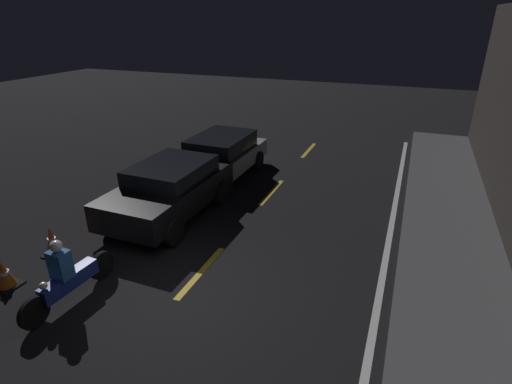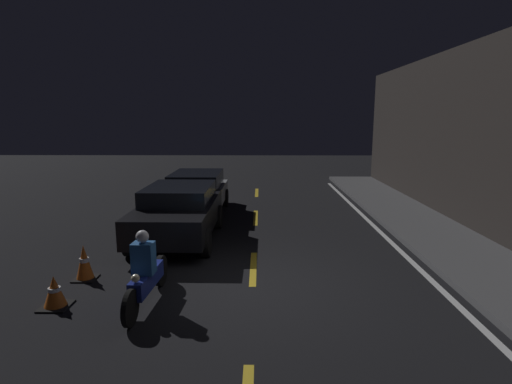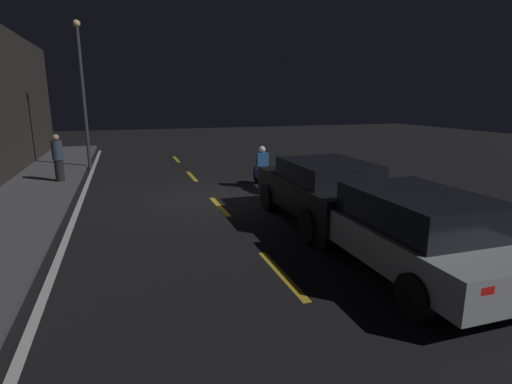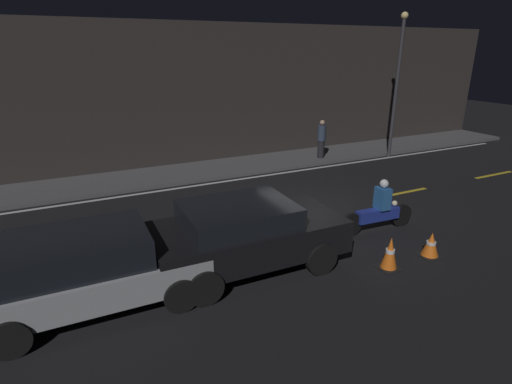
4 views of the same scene
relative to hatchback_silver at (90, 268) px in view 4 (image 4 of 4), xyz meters
The scene contains 15 objects.
ground_plane 6.44m from the hatchback_silver, 18.55° to the left, with size 56.00×56.00×0.00m, color black.
raised_curb 9.30m from the hatchback_silver, 49.18° to the left, with size 28.00×2.24×0.14m.
building_front 10.45m from the hatchback_silver, 53.81° to the left, with size 28.00×0.30×5.37m.
lane_dash_b 2.24m from the hatchback_silver, 74.47° to the left, with size 2.00×0.14×0.01m.
lane_dash_c 5.51m from the hatchback_silver, 21.89° to the left, with size 2.00×0.14×0.01m.
lane_dash_d 9.81m from the hatchback_silver, 12.01° to the left, with size 2.00×0.14×0.01m.
lane_dash_e 14.23m from the hatchback_silver, ahead, with size 2.00×0.14×0.01m.
lane_solid_kerb 8.33m from the hatchback_silver, 42.99° to the left, with size 25.20×0.14×0.01m.
hatchback_silver is the anchor object (origin of this frame).
van_black 3.02m from the hatchback_silver, ahead, with size 4.04×2.04×1.45m.
motorcycle 6.79m from the hatchback_silver, ahead, with size 2.17×0.38×1.37m.
traffic_cone_near 5.90m from the hatchback_silver, 13.54° to the right, with size 0.44×0.44×0.72m.
traffic_cone_mid 7.09m from the hatchback_silver, 11.16° to the right, with size 0.49×0.49×0.57m.
pedestrian 11.40m from the hatchback_silver, 34.61° to the left, with size 0.34×0.34×1.56m.
street_lamp 13.92m from the hatchback_silver, 24.83° to the left, with size 0.28×0.28×5.76m.
Camera 4 is at (-6.12, -8.88, 4.39)m, focal length 28.00 mm.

